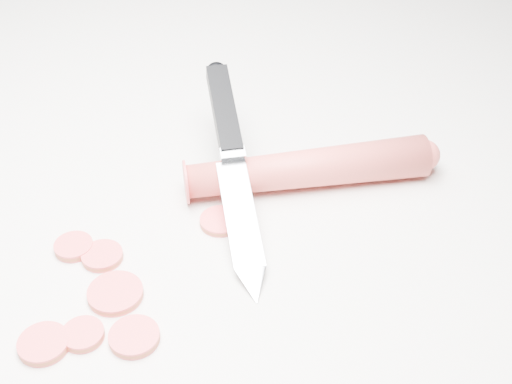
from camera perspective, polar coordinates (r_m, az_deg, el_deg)
The scene contains 11 objects.
ground at distance 0.57m, azimuth -5.23°, elevation -3.59°, with size 2.40×2.40×0.00m, color silver.
carrot at distance 0.61m, azimuth 4.17°, elevation 1.90°, with size 0.03×0.03×0.21m, color #CE3D38.
carrot_slice_0 at distance 0.54m, azimuth -11.19°, elevation -7.96°, with size 0.04×0.04×0.01m, color #E63B40.
carrot_slice_1 at distance 0.58m, azimuth -14.38°, elevation -4.27°, with size 0.03×0.03×0.01m, color #E63B40.
carrot_slice_2 at distance 0.56m, azimuth -12.20°, elevation -5.02°, with size 0.03×0.03×0.01m, color #E63B40.
carrot_slice_3 at distance 0.53m, azimuth -11.01°, elevation -8.08°, with size 0.03×0.03×0.01m, color #E63B40.
carrot_slice_4 at distance 0.51m, azimuth -9.72°, elevation -11.35°, with size 0.04×0.04×0.01m, color #E63B40.
carrot_slice_5 at distance 0.58m, azimuth -2.87°, elevation -2.34°, with size 0.03×0.03×0.01m, color #E63B40.
carrot_slice_6 at distance 0.52m, azimuth -16.63°, elevation -11.57°, with size 0.04×0.04×0.01m, color #E63B40.
carrot_slice_7 at distance 0.52m, azimuth -13.67°, elevation -11.01°, with size 0.03×0.03×0.01m, color #E63B40.
kitchen_knife at distance 0.58m, azimuth -1.67°, elevation 2.03°, with size 0.18×0.19×0.07m, color silver, non-canonical shape.
Camera 1 is at (0.27, -0.31, 0.40)m, focal length 50.00 mm.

